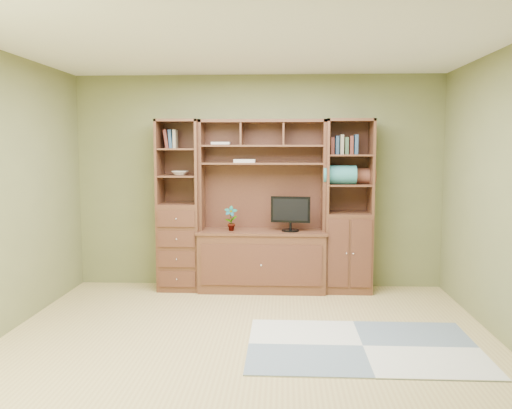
# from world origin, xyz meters

# --- Properties ---
(room) EXTENTS (4.60, 4.10, 2.64)m
(room) POSITION_xyz_m (0.00, 0.00, 1.30)
(room) COLOR tan
(room) RESTS_ON ground
(center_hutch) EXTENTS (1.54, 0.53, 2.05)m
(center_hutch) POSITION_xyz_m (0.06, 1.73, 1.02)
(center_hutch) COLOR #512D1C
(center_hutch) RESTS_ON ground
(left_tower) EXTENTS (0.50, 0.45, 2.05)m
(left_tower) POSITION_xyz_m (-0.94, 1.77, 1.02)
(left_tower) COLOR #512D1C
(left_tower) RESTS_ON ground
(right_tower) EXTENTS (0.55, 0.45, 2.05)m
(right_tower) POSITION_xyz_m (1.08, 1.77, 1.02)
(right_tower) COLOR #512D1C
(right_tower) RESTS_ON ground
(rug) EXTENTS (1.98, 1.32, 0.01)m
(rug) POSITION_xyz_m (1.01, -0.10, 0.01)
(rug) COLOR #9EA4A4
(rug) RESTS_ON ground
(monitor) EXTENTS (0.49, 0.27, 0.57)m
(monitor) POSITION_xyz_m (0.40, 1.70, 1.02)
(monitor) COLOR black
(monitor) RESTS_ON center_hutch
(orchid) EXTENTS (0.16, 0.11, 0.30)m
(orchid) POSITION_xyz_m (-0.31, 1.70, 0.88)
(orchid) COLOR brown
(orchid) RESTS_ON center_hutch
(magazines) EXTENTS (0.25, 0.19, 0.04)m
(magazines) POSITION_xyz_m (-0.15, 1.82, 1.56)
(magazines) COLOR beige
(magazines) RESTS_ON center_hutch
(bowl) EXTENTS (0.20, 0.20, 0.05)m
(bowl) POSITION_xyz_m (-0.93, 1.77, 1.41)
(bowl) COLOR beige
(bowl) RESTS_ON left_tower
(blanket_teal) EXTENTS (0.38, 0.22, 0.22)m
(blanket_teal) POSITION_xyz_m (0.97, 1.73, 1.40)
(blanket_teal) COLOR #2D7675
(blanket_teal) RESTS_ON right_tower
(blanket_red) EXTENTS (0.33, 0.18, 0.18)m
(blanket_red) POSITION_xyz_m (1.24, 1.85, 1.38)
(blanket_red) COLOR brown
(blanket_red) RESTS_ON right_tower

